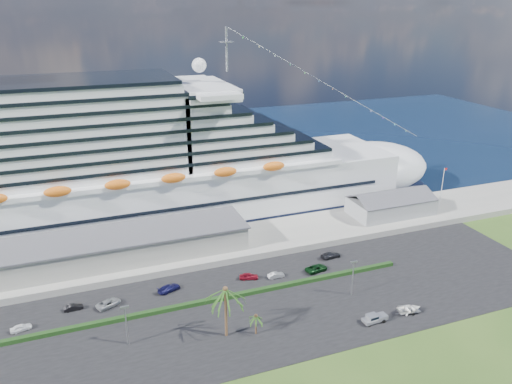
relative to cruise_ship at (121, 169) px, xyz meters
name	(u,v)px	position (x,y,z in m)	size (l,w,h in m)	color
ground	(282,336)	(21.53, -64.00, -16.69)	(420.00, 420.00, 0.00)	#294818
asphalt_lot	(262,306)	(21.53, -53.00, -16.63)	(140.00, 38.00, 0.12)	black
wharf	(222,244)	(21.53, -24.00, -15.79)	(240.00, 20.00, 1.80)	gray
water	(159,155)	(21.53, 66.00, -16.68)	(420.00, 160.00, 0.02)	#0A1B31
cruise_ship	(121,169)	(0.00, 0.00, 0.00)	(191.00, 38.00, 54.00)	silver
terminal_building	(122,245)	(-3.47, -24.00, -11.68)	(61.00, 15.00, 6.30)	gray
port_shed	(391,205)	(73.53, -24.00, -12.30)	(24.00, 12.31, 7.37)	gray
flagpole	(442,185)	(91.57, -24.00, -8.43)	(1.08, 0.16, 12.00)	silver
hedge	(218,299)	(13.53, -48.00, -16.12)	(88.00, 1.10, 0.90)	black
lamp_post_left	(126,320)	(-6.47, -56.00, -11.35)	(1.60, 0.35, 8.27)	gray
lamp_post_right	(353,274)	(41.53, -56.00, -11.35)	(1.60, 0.35, 8.27)	gray
palm_tall	(225,295)	(11.53, -60.00, -7.49)	(8.82, 8.82, 11.13)	#47301E
palm_short	(256,318)	(17.03, -61.50, -13.03)	(3.53, 3.53, 4.56)	#47301E
parked_car_0	(21,328)	(-25.53, -44.44, -15.90)	(1.58, 3.94, 1.34)	white
parked_car_1	(74,307)	(-15.70, -40.70, -15.94)	(1.34, 3.84, 1.26)	black
parked_car_2	(109,303)	(-8.73, -41.91, -15.85)	(2.42, 5.25, 1.46)	#93969B
parked_car_3	(169,288)	(4.36, -40.45, -15.82)	(2.12, 5.21, 1.51)	#131344
parked_car_4	(249,276)	(22.67, -41.85, -15.83)	(1.75, 4.35, 1.48)	maroon
parked_car_5	(276,275)	(28.83, -43.52, -15.92)	(1.38, 3.95, 1.30)	#999A9F
parked_car_6	(316,268)	(39.01, -44.13, -15.80)	(2.57, 5.58, 1.55)	black
parked_car_7	(331,255)	(45.36, -39.45, -15.82)	(2.12, 5.21, 1.51)	black
pickup_truck	(375,318)	(40.53, -66.44, -15.56)	(5.32, 2.19, 1.84)	black
boat_trailer	(409,309)	(48.94, -66.36, -15.47)	(5.94, 4.21, 1.66)	gray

